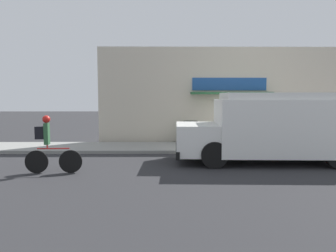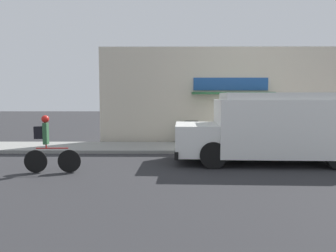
# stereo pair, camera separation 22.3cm
# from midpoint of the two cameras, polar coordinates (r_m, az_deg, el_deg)

# --- Properties ---
(ground_plane) EXTENTS (70.00, 70.00, 0.00)m
(ground_plane) POSITION_cam_midpoint_polar(r_m,az_deg,el_deg) (13.04, 13.52, -4.72)
(ground_plane) COLOR #2B2B2D
(sidewalk) EXTENTS (28.00, 2.44, 0.13)m
(sidewalk) POSITION_cam_midpoint_polar(r_m,az_deg,el_deg) (14.20, 12.33, -3.63)
(sidewalk) COLOR gray
(sidewalk) RESTS_ON ground_plane
(storefront) EXTENTS (12.69, 1.07, 4.47)m
(storefront) POSITION_cam_midpoint_polar(r_m,az_deg,el_deg) (15.57, 11.14, 5.22)
(storefront) COLOR beige
(storefront) RESTS_ON ground_plane
(school_bus) EXTENTS (6.24, 2.84, 2.33)m
(school_bus) POSITION_cam_midpoint_polar(r_m,az_deg,el_deg) (11.47, 18.04, -0.08)
(school_bus) COLOR white
(school_bus) RESTS_ON ground_plane
(cyclist) EXTENTS (1.64, 0.22, 1.68)m
(cyclist) POSITION_cam_midpoint_polar(r_m,az_deg,el_deg) (10.05, -20.63, -3.15)
(cyclist) COLOR black
(cyclist) RESTS_ON ground_plane
(trash_bin) EXTENTS (0.63, 0.63, 0.99)m
(trash_bin) POSITION_cam_midpoint_polar(r_m,az_deg,el_deg) (14.63, 3.52, -1.05)
(trash_bin) COLOR #2D5138
(trash_bin) RESTS_ON sidewalk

